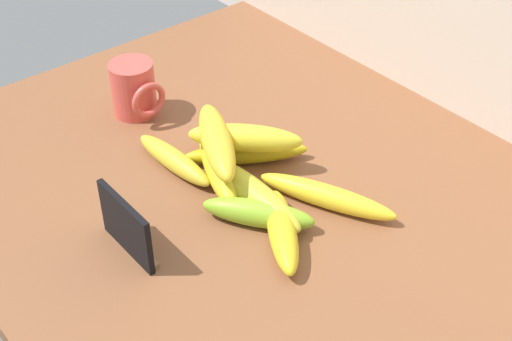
{
  "coord_description": "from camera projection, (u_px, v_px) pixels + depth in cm",
  "views": [
    {
      "loc": [
        54.59,
        -49.44,
        68.3
      ],
      "look_at": [
        -4.2,
        -0.68,
        8.0
      ],
      "focal_mm": 50.36,
      "sensor_mm": 36.0,
      "label": 1
    }
  ],
  "objects": [
    {
      "name": "coffee_mug",
      "position": [
        134.0,
        89.0,
        1.15
      ],
      "size": [
        8.59,
        7.09,
        8.9
      ],
      "color": "#D74E46",
      "rests_on": "counter_top"
    },
    {
      "name": "banana_1",
      "position": [
        218.0,
        165.0,
        1.03
      ],
      "size": [
        18.41,
        11.51,
        4.1
      ],
      "primitive_type": "ellipsoid",
      "rotation": [
        0.0,
        0.0,
        2.7
      ],
      "color": "yellow",
      "rests_on": "counter_top"
    },
    {
      "name": "banana_8",
      "position": [
        217.0,
        141.0,
        1.01
      ],
      "size": [
        17.99,
        12.11,
        4.24
      ],
      "primitive_type": "ellipsoid",
      "rotation": [
        0.0,
        0.0,
        2.66
      ],
      "color": "yellow",
      "rests_on": "banana_1"
    },
    {
      "name": "banana_4",
      "position": [
        174.0,
        160.0,
        1.05
      ],
      "size": [
        15.99,
        4.19,
        3.2
      ],
      "primitive_type": "ellipsoid",
      "rotation": [
        0.0,
        0.0,
        3.2
      ],
      "color": "gold",
      "rests_on": "counter_top"
    },
    {
      "name": "chalkboard_sign",
      "position": [
        127.0,
        228.0,
        0.9
      ],
      "size": [
        11.0,
        1.8,
        8.4
      ],
      "color": "black",
      "rests_on": "counter_top"
    },
    {
      "name": "banana_2",
      "position": [
        282.0,
        231.0,
        0.93
      ],
      "size": [
        15.15,
        11.72,
        3.66
      ],
      "primitive_type": "ellipsoid",
      "rotation": [
        0.0,
        0.0,
        2.56
      ],
      "color": "yellow",
      "rests_on": "counter_top"
    },
    {
      "name": "banana_3",
      "position": [
        259.0,
        214.0,
        0.95
      ],
      "size": [
        14.59,
        12.07,
        3.72
      ],
      "primitive_type": "ellipsoid",
      "rotation": [
        0.0,
        0.0,
        3.77
      ],
      "color": "#88BB29",
      "rests_on": "counter_top"
    },
    {
      "name": "banana_0",
      "position": [
        327.0,
        196.0,
        0.98
      ],
      "size": [
        19.63,
        11.2,
        3.31
      ],
      "primitive_type": "ellipsoid",
      "rotation": [
        0.0,
        0.0,
        0.42
      ],
      "color": "yellow",
      "rests_on": "counter_top"
    },
    {
      "name": "banana_5",
      "position": [
        246.0,
        153.0,
        1.06
      ],
      "size": [
        12.75,
        17.21,
        3.2
      ],
      "primitive_type": "ellipsoid",
      "rotation": [
        0.0,
        0.0,
        0.99
      ],
      "color": "gold",
      "rests_on": "counter_top"
    },
    {
      "name": "counter_top",
      "position": [
        279.0,
        220.0,
        0.99
      ],
      "size": [
        110.0,
        76.0,
        3.0
      ],
      "primitive_type": "cube",
      "color": "brown",
      "rests_on": "ground"
    },
    {
      "name": "banana_7",
      "position": [
        245.0,
        138.0,
        1.03
      ],
      "size": [
        14.87,
        14.36,
        4.05
      ],
      "primitive_type": "ellipsoid",
      "rotation": [
        0.0,
        0.0,
        0.76
      ],
      "color": "yellow",
      "rests_on": "banana_5"
    },
    {
      "name": "banana_6",
      "position": [
        253.0,
        194.0,
        0.98
      ],
      "size": [
        19.24,
        4.25,
        4.17
      ],
      "primitive_type": "ellipsoid",
      "rotation": [
        0.0,
        0.0,
        6.28
      ],
      "color": "gold",
      "rests_on": "counter_top"
    }
  ]
}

